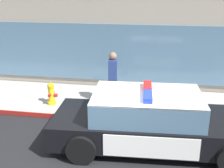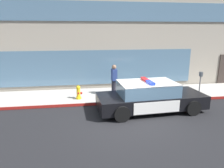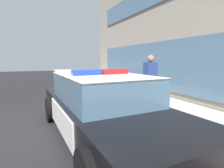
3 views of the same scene
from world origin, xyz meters
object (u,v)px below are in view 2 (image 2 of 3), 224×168
(pedestrian_on_sidewalk, at_px, (114,80))
(parking_meter, at_px, (200,79))
(fire_hydrant, at_px, (79,92))
(police_cruiser, at_px, (150,97))

(pedestrian_on_sidewalk, bearing_deg, parking_meter, -15.91)
(fire_hydrant, height_order, pedestrian_on_sidewalk, pedestrian_on_sidewalk)
(pedestrian_on_sidewalk, height_order, parking_meter, pedestrian_on_sidewalk)
(police_cruiser, xyz_separation_m, pedestrian_on_sidewalk, (-1.33, 2.13, 0.33))
(police_cruiser, height_order, parking_meter, police_cruiser)
(pedestrian_on_sidewalk, bearing_deg, police_cruiser, -64.13)
(pedestrian_on_sidewalk, relative_size, parking_meter, 1.28)
(pedestrian_on_sidewalk, bearing_deg, fire_hydrant, -175.57)
(police_cruiser, xyz_separation_m, fire_hydrant, (-3.27, 1.77, -0.18))
(parking_meter, bearing_deg, fire_hydrant, 176.18)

